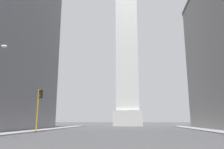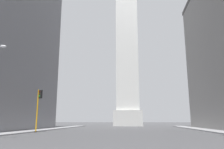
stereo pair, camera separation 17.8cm
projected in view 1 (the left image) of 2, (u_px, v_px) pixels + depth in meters
name	position (u px, v px, depth m)	size (l,w,h in m)	color
obelisk	(127.00, 41.00, 73.98)	(8.83, 8.83, 58.32)	silver
traffic_light_mid_left	(39.00, 104.00, 33.35)	(0.79, 0.52, 6.42)	orange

